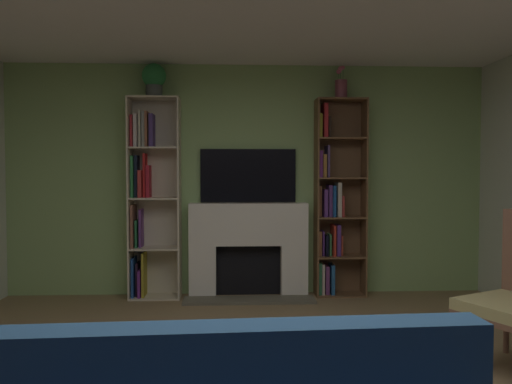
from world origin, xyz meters
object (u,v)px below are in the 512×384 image
(tv, at_px, (248,176))
(bookshelf_right, at_px, (334,203))
(bookshelf_left, at_px, (149,195))
(fireplace, at_px, (248,247))
(potted_plant, at_px, (154,79))
(vase_with_flowers, at_px, (341,87))

(tv, relative_size, bookshelf_right, 0.49)
(tv, bearing_deg, bookshelf_left, -175.61)
(fireplace, xyz_separation_m, potted_plant, (-1.04, -0.03, 1.88))
(bookshelf_left, relative_size, bookshelf_right, 1.00)
(potted_plant, xyz_separation_m, vase_with_flowers, (2.09, 0.00, -0.08))
(bookshelf_right, bearing_deg, tv, 175.45)
(fireplace, bearing_deg, tv, 90.00)
(tv, height_order, bookshelf_right, bookshelf_right)
(bookshelf_left, distance_m, potted_plant, 1.30)
(fireplace, bearing_deg, bookshelf_right, 0.81)
(potted_plant, bearing_deg, bookshelf_left, 153.13)
(bookshelf_right, height_order, potted_plant, potted_plant)
(bookshelf_left, xyz_separation_m, vase_with_flowers, (2.16, -0.03, 1.22))
(fireplace, distance_m, bookshelf_left, 1.26)
(fireplace, distance_m, tv, 0.81)
(bookshelf_right, xyz_separation_m, vase_with_flowers, (0.06, -0.04, 1.32))
(tv, bearing_deg, fireplace, -90.00)
(vase_with_flowers, bearing_deg, bookshelf_left, 179.14)
(fireplace, bearing_deg, potted_plant, -178.46)
(fireplace, relative_size, vase_with_flowers, 3.85)
(bookshelf_left, distance_m, vase_with_flowers, 2.48)
(tv, distance_m, potted_plant, 1.50)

